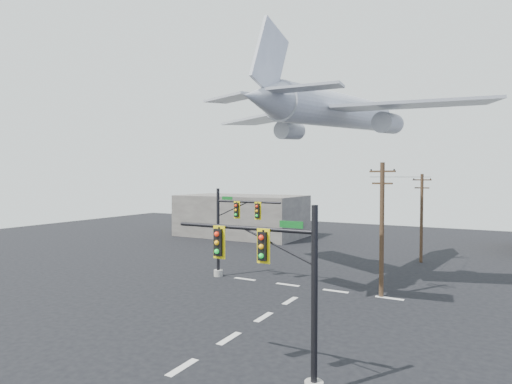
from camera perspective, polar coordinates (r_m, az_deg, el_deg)
The scene contains 9 objects.
ground at distance 24.35m, azimuth -3.60°, elevation -18.91°, with size 120.00×120.00×0.00m, color black.
lane_markings at distance 28.75m, azimuth 2.31°, elevation -15.58°, with size 14.00×21.20×0.01m.
signal_mast_near at distance 18.01m, azimuth 3.40°, elevation -12.91°, with size 6.98×0.84×7.60m.
signal_mast_far at distance 36.89m, azimuth -3.46°, elevation -5.18°, with size 6.45×0.85×7.71m.
utility_pole_a at distance 32.31m, azimuth 16.43°, elevation -4.46°, with size 1.94×0.50×9.75m.
utility_pole_b at distance 46.58m, azimuth 21.21°, elevation -3.03°, with size 1.83×0.30×9.02m.
power_lines at distance 39.23m, azimuth 19.32°, elevation 1.91°, with size 2.49×14.64×0.03m.
airliner at distance 37.36m, azimuth 10.74°, elevation 10.56°, with size 24.81×26.28×7.07m.
building_left at distance 63.30m, azimuth -1.97°, elevation -3.16°, with size 18.00×10.00×6.00m, color slate.
Camera 1 is at (12.17, -19.22, 8.69)m, focal length 30.00 mm.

